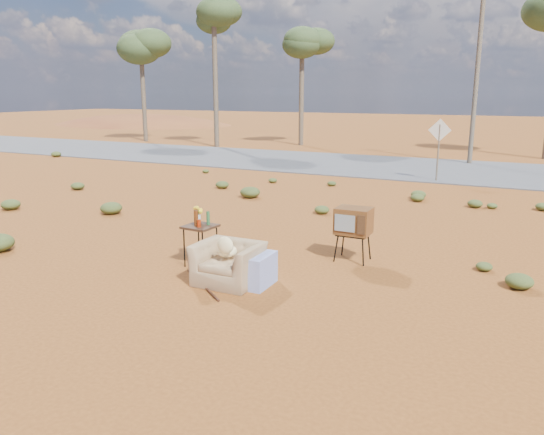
% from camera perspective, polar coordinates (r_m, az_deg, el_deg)
% --- Properties ---
extents(ground, '(140.00, 140.00, 0.00)m').
position_cam_1_polar(ground, '(9.02, -5.41, -6.73)').
color(ground, '#91501D').
rests_on(ground, ground).
extents(highway, '(140.00, 7.00, 0.04)m').
position_cam_1_polar(highway, '(22.85, 14.76, 5.20)').
color(highway, '#565659').
rests_on(highway, ground).
extents(dirt_mound, '(26.00, 18.00, 2.00)m').
position_cam_1_polar(dirt_mound, '(53.81, -13.85, 9.69)').
color(dirt_mound, brown).
rests_on(dirt_mound, ground).
extents(armchair, '(1.22, 0.78, 0.90)m').
position_cam_1_polar(armchair, '(8.73, -4.15, -4.46)').
color(armchair, '#9B7B55').
rests_on(armchair, ground).
extents(tv_unit, '(0.63, 0.51, 1.02)m').
position_cam_1_polar(tv_unit, '(9.90, 8.76, -0.44)').
color(tv_unit, black).
rests_on(tv_unit, ground).
extents(side_table, '(0.56, 0.56, 1.06)m').
position_cam_1_polar(side_table, '(9.64, -7.80, -0.64)').
color(side_table, '#3B2315').
rests_on(side_table, ground).
extents(rusty_bar, '(1.23, 0.98, 0.04)m').
position_cam_1_polar(rusty_bar, '(8.81, -7.49, -7.16)').
color(rusty_bar, '#4A2313').
rests_on(rusty_bar, ground).
extents(road_sign, '(0.78, 0.06, 2.19)m').
position_cam_1_polar(road_sign, '(19.49, 17.53, 8.07)').
color(road_sign, brown).
rests_on(road_sign, ground).
extents(eucalyptus_far_left, '(3.20, 3.20, 7.10)m').
position_cam_1_polar(eucalyptus_far_left, '(35.40, -13.95, 17.60)').
color(eucalyptus_far_left, brown).
rests_on(eucalyptus_far_left, ground).
extents(eucalyptus_left, '(3.20, 3.20, 8.10)m').
position_cam_1_polar(eucalyptus_left, '(31.19, -6.27, 20.33)').
color(eucalyptus_left, brown).
rests_on(eucalyptus_left, ground).
extents(eucalyptus_near_left, '(3.20, 3.20, 6.60)m').
position_cam_1_polar(eucalyptus_near_left, '(31.84, 3.25, 17.59)').
color(eucalyptus_near_left, brown).
rests_on(eucalyptus_near_left, ground).
extents(utility_pole_center, '(1.40, 0.20, 8.00)m').
position_cam_1_polar(utility_pole_center, '(24.84, 21.24, 14.93)').
color(utility_pole_center, brown).
rests_on(utility_pole_center, ground).
extents(scrub_patch, '(17.49, 8.07, 0.33)m').
position_cam_1_polar(scrub_patch, '(13.10, 1.61, 0.34)').
color(scrub_patch, '#475324').
rests_on(scrub_patch, ground).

